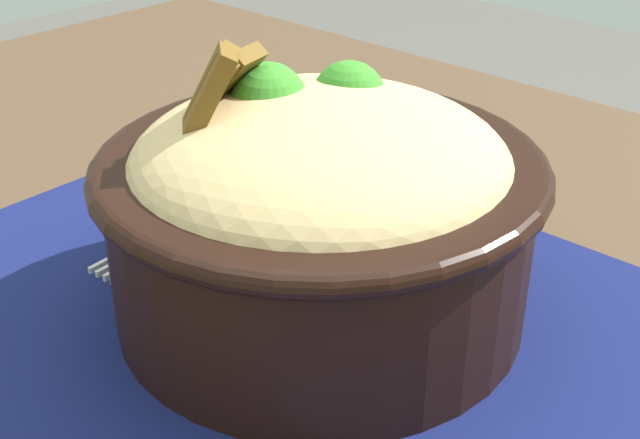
# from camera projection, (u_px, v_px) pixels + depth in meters

# --- Properties ---
(placemat) EXTENTS (0.40, 0.32, 0.00)m
(placemat) POSITION_uv_depth(u_px,v_px,m) (282.00, 308.00, 0.43)
(placemat) COLOR #11194C
(placemat) RESTS_ON table
(bowl) EXTENTS (0.24, 0.24, 0.14)m
(bowl) POSITION_uv_depth(u_px,v_px,m) (319.00, 202.00, 0.40)
(bowl) COLOR black
(bowl) RESTS_ON placemat
(fork) EXTENTS (0.02, 0.14, 0.00)m
(fork) POSITION_uv_depth(u_px,v_px,m) (184.00, 232.00, 0.49)
(fork) COLOR silver
(fork) RESTS_ON placemat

